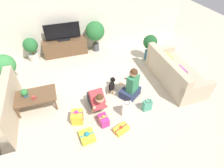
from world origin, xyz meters
name	(u,v)px	position (x,y,z in m)	size (l,w,h in m)	color
ground_plane	(95,94)	(0.00, 0.00, 0.00)	(16.00, 16.00, 0.00)	beige
wall_back	(74,15)	(0.00, 2.63, 1.30)	(8.40, 0.06, 2.60)	silver
sofa_right	(174,73)	(2.37, -0.15, 0.29)	(0.94, 2.00, 0.84)	#C6B293
coffee_table	(35,97)	(-1.49, 0.00, 0.37)	(1.00, 0.61, 0.41)	brown
tv_console	(66,47)	(-0.49, 2.36, 0.29)	(1.52, 0.41, 0.58)	brown
tv	(63,33)	(-0.49, 2.36, 0.84)	(1.17, 0.20, 0.59)	black
potted_plant_back_right	(95,32)	(0.61, 2.31, 0.74)	(0.67, 0.67, 1.10)	#4C4C51
potted_plant_corner_right	(150,44)	(2.23, 1.20, 0.55)	(0.47, 0.47, 0.87)	#336B84
potted_plant_corner_left	(5,67)	(-2.23, 1.21, 0.60)	(0.60, 0.60, 0.96)	beige
potted_plant_back_left	(31,48)	(-1.60, 2.31, 0.48)	(0.47, 0.47, 0.82)	beige
person_kneeling	(97,100)	(-0.07, -0.54, 0.34)	(0.37, 0.80, 0.77)	#23232D
person_sitting	(131,86)	(0.92, -0.37, 0.35)	(0.65, 0.63, 0.94)	#283351
dog	(112,85)	(0.51, 0.02, 0.20)	(0.32, 0.52, 0.31)	black
gift_box_a	(121,129)	(0.29, -1.34, 0.06)	(0.39, 0.31, 0.18)	yellow
gift_box_b	(87,136)	(-0.48, -1.29, 0.07)	(0.34, 0.37, 0.20)	yellow
gift_box_c	(104,120)	(-0.03, -1.02, 0.12)	(0.23, 0.30, 0.28)	#CC3389
gift_box_d	(77,117)	(-0.60, -0.76, 0.16)	(0.31, 0.32, 0.37)	yellow
gift_bag_a	(147,105)	(1.13, -0.95, 0.16)	(0.22, 0.14, 0.33)	#4CA384
gift_bag_b	(126,109)	(0.57, -0.93, 0.21)	(0.24, 0.16, 0.44)	white
mug	(33,98)	(-1.51, -0.12, 0.46)	(0.12, 0.08, 0.09)	#B23D38
tabletop_plant	(24,93)	(-1.69, 0.03, 0.54)	(0.17, 0.17, 0.22)	#336B84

